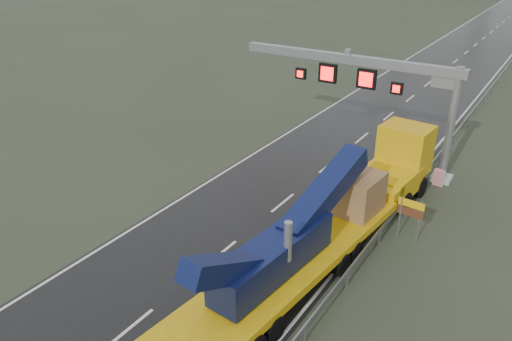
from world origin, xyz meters
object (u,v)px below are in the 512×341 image
Objects in this scene: heavy_haul_truck at (340,210)px; exit_sign_pair at (410,212)px; striped_barrier at (439,178)px; sign_gantry at (377,82)px.

heavy_haul_truck reaches higher than exit_sign_pair.
striped_barrier is at bearing 80.10° from heavy_haul_truck.
striped_barrier is (-0.26, 7.03, -1.08)m from exit_sign_pair.
heavy_haul_truck reaches higher than striped_barrier.
heavy_haul_truck is at bearing -77.33° from sign_gantry.
exit_sign_pair is at bearing -57.26° from sign_gantry.
sign_gantry is 14.52× the size of striped_barrier.
exit_sign_pair is (2.80, 2.16, -0.31)m from heavy_haul_truck.
sign_gantry is at bearing 108.18° from heavy_haul_truck.
sign_gantry is at bearing 127.56° from exit_sign_pair.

